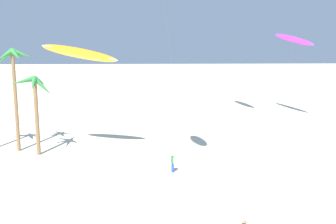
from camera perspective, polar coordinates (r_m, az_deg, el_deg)
The scene contains 5 objects.
palm_tree_1 at distance 42.78m, azimuth -17.67°, elevation 2.78°, with size 3.98×4.67×7.92m.
palm_tree_3 at distance 44.67m, azimuth -20.19°, elevation 5.74°, with size 3.56×3.46×10.49m.
flying_kite_0 at distance 61.00m, azimuth 16.62°, elevation 9.41°, with size 5.11×10.67×12.08m.
flying_kite_1 at distance 41.20m, azimuth -11.91°, elevation 7.81°, with size 7.61×8.49×11.25m.
person_foreground_walker at distance 36.76m, azimuth 0.64°, elevation -6.80°, with size 0.32×0.45×1.69m.
Camera 1 is at (0.04, -7.91, 12.12)m, focal length 44.98 mm.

